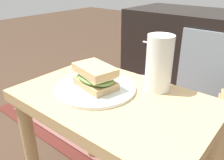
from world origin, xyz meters
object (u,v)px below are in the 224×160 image
at_px(sandwich_front, 96,76).
at_px(beer_glass, 159,65).
at_px(plate, 96,88).
at_px(tv_cabinet, 205,61).

relative_size(sandwich_front, beer_glass, 0.93).
height_order(plate, sandwich_front, sandwich_front).
bearing_deg(beer_glass, sandwich_front, -139.99).
height_order(tv_cabinet, sandwich_front, tv_cabinet).
height_order(tv_cabinet, beer_glass, beer_glass).
relative_size(tv_cabinet, sandwich_front, 6.24).
bearing_deg(plate, tv_cabinet, 88.77).
relative_size(plate, beer_glass, 1.47).
xyz_separation_m(tv_cabinet, sandwich_front, (-0.02, -0.94, 0.21)).
xyz_separation_m(plate, beer_glass, (0.14, 0.12, 0.07)).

